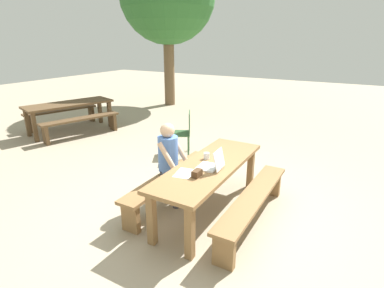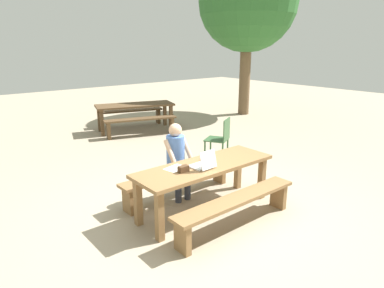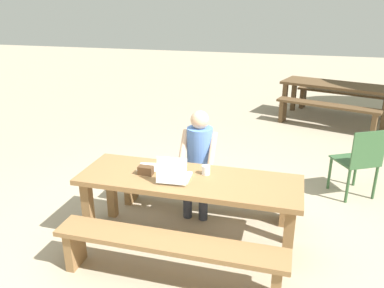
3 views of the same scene
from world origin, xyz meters
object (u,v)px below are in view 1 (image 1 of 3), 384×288
at_px(coffee_mug, 206,156).
at_px(person_seated, 171,158).
at_px(laptop, 212,164).
at_px(plastic_chair, 183,132).
at_px(picnic_table_front, 209,171).
at_px(picnic_table_mid, 69,107).
at_px(small_pouch, 197,173).

distance_m(coffee_mug, person_seated, 0.51).
relative_size(laptop, plastic_chair, 0.37).
relative_size(coffee_mug, person_seated, 0.07).
distance_m(laptop, coffee_mug, 0.33).
bearing_deg(picnic_table_front, coffee_mug, 40.50).
distance_m(person_seated, picnic_table_mid, 4.61).
bearing_deg(coffee_mug, laptop, -140.07).
bearing_deg(small_pouch, plastic_chair, 34.98).
height_order(laptop, small_pouch, laptop).
bearing_deg(person_seated, plastic_chair, 26.17).
height_order(small_pouch, coffee_mug, coffee_mug).
xyz_separation_m(person_seated, plastic_chair, (1.78, 0.87, -0.21)).
distance_m(laptop, person_seated, 0.69).
distance_m(person_seated, plastic_chair, 1.99).
relative_size(person_seated, picnic_table_mid, 0.53).
xyz_separation_m(coffee_mug, picnic_table_mid, (1.56, 4.73, -0.12)).
xyz_separation_m(picnic_table_front, coffee_mug, (0.14, 0.12, 0.15)).
relative_size(picnic_table_front, plastic_chair, 2.37).
relative_size(coffee_mug, picnic_table_mid, 0.04).
xyz_separation_m(picnic_table_front, plastic_chair, (1.73, 1.46, -0.12)).
height_order(coffee_mug, picnic_table_mid, coffee_mug).
height_order(laptop, person_seated, person_seated).
bearing_deg(plastic_chair, small_pouch, 5.60).
bearing_deg(person_seated, coffee_mug, -67.81).
height_order(coffee_mug, plastic_chair, plastic_chair).
height_order(picnic_table_front, laptop, laptop).
xyz_separation_m(laptop, picnic_table_mid, (1.81, 4.95, -0.13)).
distance_m(picnic_table_front, picnic_table_mid, 5.14).
bearing_deg(laptop, small_pouch, -14.05).
bearing_deg(coffee_mug, small_pouch, -164.23).
relative_size(small_pouch, picnic_table_mid, 0.06).
bearing_deg(person_seated, picnic_table_mid, 67.66).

